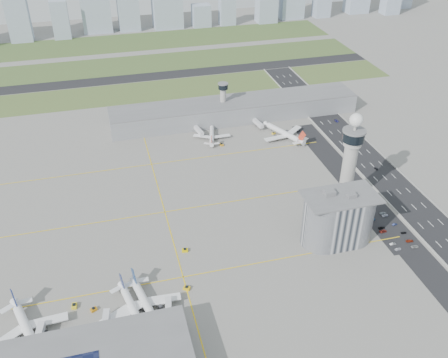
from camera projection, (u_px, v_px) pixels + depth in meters
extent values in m
plane|color=gray|center=(239.00, 231.00, 298.84)|extent=(1000.00, 1000.00, 0.00)
cube|color=#44592A|center=(153.00, 91.00, 476.86)|extent=(480.00, 50.00, 0.08)
cube|color=#435D2C|center=(143.00, 64.00, 537.65)|extent=(480.00, 60.00, 0.08)
cube|color=#3F5A2B|center=(134.00, 42.00, 602.49)|extent=(480.00, 70.00, 0.08)
cube|color=black|center=(147.00, 77.00, 506.84)|extent=(480.00, 22.00, 0.10)
cube|color=black|center=(409.00, 202.00, 323.76)|extent=(28.00, 500.00, 0.10)
cube|color=#9E9E99|center=(390.00, 204.00, 320.42)|extent=(0.60, 500.00, 1.20)
cube|color=#9E9E99|center=(428.00, 198.00, 326.50)|extent=(0.60, 500.00, 1.20)
cube|color=black|center=(382.00, 217.00, 310.23)|extent=(18.00, 260.00, 0.08)
cube|color=black|center=(389.00, 229.00, 300.07)|extent=(20.00, 44.00, 0.10)
cube|color=yellow|center=(183.00, 277.00, 265.84)|extent=(260.00, 0.60, 0.01)
cube|color=yellow|center=(165.00, 212.00, 314.48)|extent=(260.00, 0.60, 0.01)
cube|color=yellow|center=(152.00, 164.00, 363.11)|extent=(260.00, 0.60, 0.01)
cube|color=yellow|center=(165.00, 212.00, 314.48)|extent=(0.60, 260.00, 0.01)
cylinder|color=#ADAAA5|center=(348.00, 173.00, 307.89)|extent=(8.40, 8.40, 48.00)
cylinder|color=#ADAAA5|center=(353.00, 142.00, 295.92)|extent=(11.00, 11.00, 4.00)
cylinder|color=black|center=(354.00, 136.00, 293.74)|extent=(13.00, 13.00, 6.00)
cylinder|color=slate|center=(355.00, 131.00, 291.84)|extent=(14.00, 14.00, 1.00)
cylinder|color=#ADAAA5|center=(355.00, 127.00, 290.48)|extent=(1.60, 1.60, 5.00)
sphere|color=white|center=(356.00, 120.00, 288.03)|extent=(8.00, 8.00, 8.00)
cylinder|color=#ADAAA5|center=(223.00, 103.00, 419.32)|extent=(5.00, 5.00, 28.00)
cylinder|color=black|center=(223.00, 87.00, 411.16)|extent=(8.00, 8.00, 4.00)
cylinder|color=slate|center=(223.00, 84.00, 409.80)|extent=(8.60, 8.60, 0.80)
cube|color=#B2B2B7|center=(338.00, 219.00, 284.13)|extent=(18.00, 24.00, 30.00)
cylinder|color=#B2B2B7|center=(323.00, 221.00, 282.17)|extent=(24.00, 24.00, 30.00)
cylinder|color=#B2B2B7|center=(352.00, 216.00, 286.08)|extent=(24.00, 24.00, 30.00)
cube|color=slate|center=(341.00, 197.00, 275.75)|extent=(42.00, 24.00, 0.80)
cube|color=slate|center=(329.00, 193.00, 276.01)|extent=(6.00, 5.00, 3.00)
cube|color=slate|center=(352.00, 195.00, 274.51)|extent=(5.00, 4.00, 2.40)
cube|color=gray|center=(235.00, 110.00, 423.40)|extent=(210.00, 32.00, 15.00)
cube|color=slate|center=(235.00, 101.00, 419.10)|extent=(210.00, 32.00, 0.80)
imported|color=silver|center=(398.00, 249.00, 283.82)|extent=(3.86, 1.73, 1.29)
imported|color=#949596|center=(393.00, 244.00, 287.66)|extent=(3.84, 1.63, 1.23)
imported|color=maroon|center=(383.00, 231.00, 297.38)|extent=(4.77, 2.54, 1.28)
imported|color=black|center=(382.00, 228.00, 300.16)|extent=(4.29, 1.93, 1.22)
imported|color=navy|center=(372.00, 219.00, 307.21)|extent=(3.93, 1.92, 1.29)
imported|color=silver|center=(366.00, 212.00, 313.52)|extent=(4.04, 1.91, 1.28)
imported|color=#9B9B9B|center=(415.00, 247.00, 285.60)|extent=(4.57, 2.27, 1.24)
imported|color=maroon|center=(410.00, 241.00, 289.96)|extent=(4.57, 2.33, 1.27)
imported|color=black|center=(404.00, 233.00, 296.35)|extent=(3.42, 1.58, 1.13)
imported|color=navy|center=(395.00, 224.00, 303.11)|extent=(3.46, 1.66, 1.09)
imported|color=silver|center=(385.00, 215.00, 310.57)|extent=(4.53, 2.48, 1.20)
imported|color=#929CA4|center=(383.00, 213.00, 312.48)|extent=(4.27, 1.82, 1.23)
imported|color=black|center=(376.00, 169.00, 357.00)|extent=(1.53, 3.52, 1.13)
imported|color=navy|center=(337.00, 121.00, 421.49)|extent=(2.42, 4.72, 1.28)
imported|color=gray|center=(296.00, 95.00, 467.13)|extent=(1.53, 3.30, 1.10)
cube|color=#9EADC1|center=(17.00, 13.00, 588.25)|extent=(25.49, 20.39, 66.89)
cube|color=#9EADC1|center=(60.00, 20.00, 603.01)|extent=(20.04, 16.03, 45.20)
cube|color=#9EADC1|center=(95.00, 7.00, 623.42)|extent=(35.76, 28.61, 61.22)
cube|color=#9EADC1|center=(167.00, 3.00, 638.94)|extent=(36.96, 29.57, 62.11)
cube|color=#9EADC1|center=(201.00, 16.00, 650.61)|extent=(23.01, 18.41, 27.75)
cube|color=#9EADC1|center=(227.00, 9.00, 654.87)|extent=(20.22, 16.18, 38.97)
cube|color=#9EADC1|center=(267.00, 4.00, 662.74)|extent=(26.14, 20.92, 46.89)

